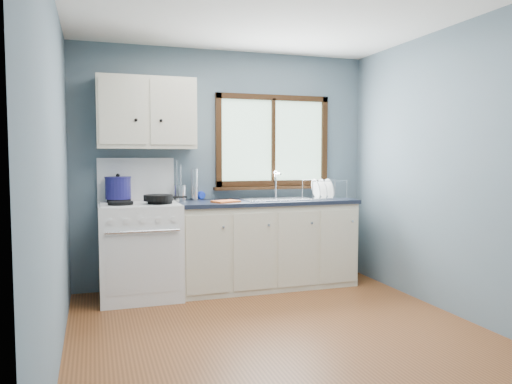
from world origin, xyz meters
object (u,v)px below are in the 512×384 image
object	(u,v)px
sink	(282,205)
skillet	(159,198)
thermos	(194,185)
gas_range	(140,247)
base_cabinets	(266,248)
stockpot	(118,188)
utensil_crock	(180,193)
dish_rack	(323,193)

from	to	relation	value
sink	skillet	distance (m)	1.34
thermos	gas_range	bearing A→B (deg)	-160.16
sink	thermos	world-z (taller)	thermos
thermos	base_cabinets	bearing A→B (deg)	-14.81
stockpot	utensil_crock	world-z (taller)	utensil_crock
skillet	dish_rack	xyz separation A→B (m)	(1.79, 0.17, -0.01)
skillet	thermos	distance (m)	0.58
skillet	dish_rack	size ratio (longest dim) A/B	0.99
base_cabinets	sink	distance (m)	0.48
thermos	dish_rack	world-z (taller)	thermos
gas_range	utensil_crock	xyz separation A→B (m)	(0.42, 0.16, 0.51)
gas_range	stockpot	xyz separation A→B (m)	(-0.19, 0.14, 0.58)
skillet	stockpot	size ratio (longest dim) A/B	1.52
base_cabinets	thermos	bearing A→B (deg)	165.19
sink	base_cabinets	bearing A→B (deg)	179.87
skillet	thermos	world-z (taller)	thermos
base_cabinets	stockpot	xyz separation A→B (m)	(-1.49, 0.12, 0.66)
sink	utensil_crock	world-z (taller)	utensil_crock
utensil_crock	thermos	size ratio (longest dim) A/B	1.28
gas_range	sink	xyz separation A→B (m)	(1.49, 0.02, 0.37)
base_cabinets	dish_rack	xyz separation A→B (m)	(0.65, -0.02, 0.57)
stockpot	base_cabinets	bearing A→B (deg)	-4.67
gas_range	utensil_crock	bearing A→B (deg)	20.35
dish_rack	gas_range	bearing A→B (deg)	-177.95
sink	stockpot	world-z (taller)	sink
base_cabinets	dish_rack	size ratio (longest dim) A/B	4.37
gas_range	skillet	distance (m)	0.55
stockpot	thermos	distance (m)	0.77
stockpot	thermos	world-z (taller)	thermos
base_cabinets	sink	bearing A→B (deg)	-0.13
thermos	skillet	bearing A→B (deg)	-137.15
utensil_crock	skillet	bearing A→B (deg)	-127.46
base_cabinets	skillet	world-z (taller)	skillet
sink	stockpot	size ratio (longest dim) A/B	3.03
gas_range	sink	bearing A→B (deg)	0.71
stockpot	dish_rack	xyz separation A→B (m)	(2.14, -0.14, -0.09)
utensil_crock	dish_rack	xyz separation A→B (m)	(1.54, -0.16, -0.03)
stockpot	dish_rack	bearing A→B (deg)	-3.86
gas_range	thermos	xyz separation A→B (m)	(0.58, 0.21, 0.59)
utensil_crock	dish_rack	distance (m)	1.55
thermos	sink	bearing A→B (deg)	-11.98
sink	dish_rack	size ratio (longest dim) A/B	1.98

